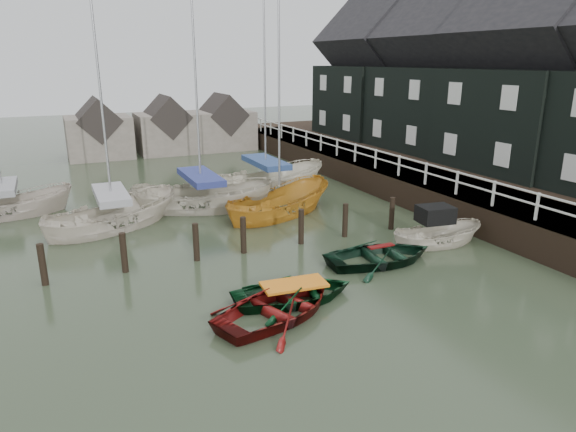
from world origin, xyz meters
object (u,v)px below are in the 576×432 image
rowboat_green (294,300)px  sailboat_c (280,213)px  sailboat_a (114,226)px  rowboat_dkgreen (380,263)px  sailboat_b (202,208)px  rowboat_red (280,316)px  motorboat (436,242)px  sailboat_e (6,215)px  sailboat_d (266,190)px

rowboat_green → sailboat_c: sailboat_c is taller
rowboat_green → sailboat_a: size_ratio=0.34×
sailboat_c → sailboat_a: bearing=58.2°
rowboat_dkgreen → sailboat_b: 10.19m
sailboat_c → rowboat_green: bearing=135.7°
rowboat_red → motorboat: size_ratio=1.04×
rowboat_red → motorboat: (7.95, 2.76, 0.12)m
sailboat_e → rowboat_dkgreen: bearing=-137.7°
rowboat_red → sailboat_b: (1.01, 11.55, 0.06)m
sailboat_b → sailboat_c: 3.87m
sailboat_a → sailboat_d: bearing=-94.1°
rowboat_green → sailboat_d: bearing=-13.6°
rowboat_red → sailboat_e: bearing=7.9°
sailboat_a → sailboat_c: 7.43m
rowboat_green → sailboat_a: (-4.03, 9.65, 0.06)m
sailboat_e → rowboat_green: bearing=-151.7°
rowboat_red → rowboat_dkgreen: size_ratio=1.01×
sailboat_b → sailboat_e: (-8.58, 2.68, 0.00)m
sailboat_c → sailboat_e: sailboat_c is taller
sailboat_d → sailboat_c: bearing=162.8°
rowboat_red → sailboat_e: size_ratio=0.41×
rowboat_dkgreen → sailboat_d: bearing=3.3°
motorboat → sailboat_e: size_ratio=0.39×
rowboat_dkgreen → sailboat_d: (0.30, 11.37, 0.06)m
motorboat → sailboat_e: 19.29m
rowboat_green → sailboat_d: 13.50m
rowboat_dkgreen → sailboat_a: size_ratio=0.37×
rowboat_dkgreen → sailboat_e: size_ratio=0.40×
sailboat_d → rowboat_green: bearing=158.0°
sailboat_e → motorboat: bearing=-129.9°
sailboat_b → sailboat_c: (3.11, -2.30, -0.05)m
rowboat_dkgreen → sailboat_c: size_ratio=0.36×
sailboat_d → sailboat_e: (-12.76, 0.73, -0.00)m
sailboat_a → motorboat: bearing=-148.7°
motorboat → sailboat_a: bearing=64.3°
rowboat_green → rowboat_dkgreen: rowboat_dkgreen is taller
sailboat_a → sailboat_b: 4.40m
rowboat_green → sailboat_e: sailboat_e is taller
sailboat_d → motorboat: bearing=-168.6°
motorboat → rowboat_dkgreen: bearing=110.4°
rowboat_red → rowboat_green: size_ratio=1.09×
rowboat_red → sailboat_b: size_ratio=0.35×
rowboat_red → sailboat_c: (4.12, 9.25, 0.01)m
sailboat_e → sailboat_a: bearing=-135.1°
rowboat_green → sailboat_b: (0.21, 10.82, 0.06)m
rowboat_red → sailboat_b: 11.59m
rowboat_dkgreen → motorboat: motorboat is taller
sailboat_c → sailboat_d: sailboat_d is taller
motorboat → rowboat_red: bearing=117.8°
rowboat_dkgreen → sailboat_b: size_ratio=0.35×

